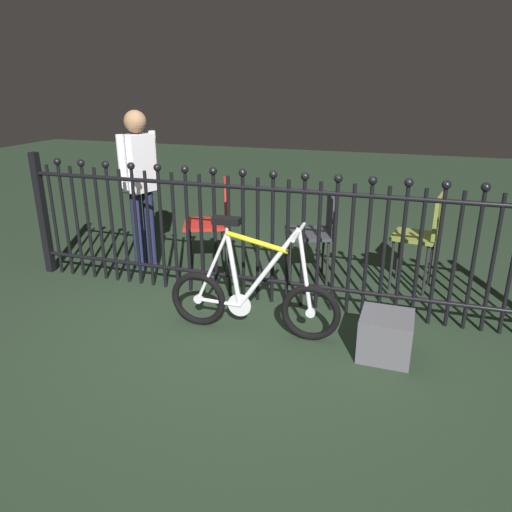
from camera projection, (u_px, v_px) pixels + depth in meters
ground_plane at (246, 331)px, 3.66m from camera, size 20.00×20.00×0.00m
iron_fence at (261, 234)px, 3.96m from camera, size 4.57×0.07×1.17m
bicycle at (252, 297)px, 3.54m from camera, size 1.30×0.40×0.88m
chair_olive at (424, 231)px, 4.20m from camera, size 0.43×0.42×0.88m
chair_charcoal at (317, 228)px, 4.44m from camera, size 0.53×0.53×0.82m
chair_red at (214, 216)px, 4.70m from camera, size 0.55×0.55×0.89m
person_visitor at (140, 177)px, 4.64m from camera, size 0.25×0.46×1.53m
display_crate at (385, 336)px, 3.28m from camera, size 0.35×0.35×0.31m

